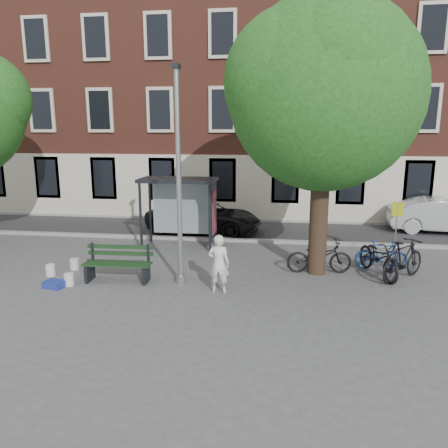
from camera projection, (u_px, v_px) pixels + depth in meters
name	position (u px, v px, depth m)	size (l,w,h in m)	color
ground	(181.00, 283.00, 12.80)	(90.00, 90.00, 0.00)	#4C4C4F
road	(217.00, 229.00, 19.58)	(40.00, 4.00, 0.01)	#28282B
curb_near	(209.00, 239.00, 17.63)	(40.00, 0.25, 0.12)	gray
curb_far	(223.00, 219.00, 21.50)	(40.00, 0.25, 0.12)	gray
building_row	(233.00, 81.00, 23.88)	(30.00, 8.00, 14.00)	brown
lamppost	(179.00, 189.00, 12.21)	(0.28, 0.35, 6.11)	#9EA0A3
tree_right	(326.00, 86.00, 12.41)	(5.76, 5.60, 8.20)	black
bus_shelter	(189.00, 197.00, 16.44)	(2.85, 1.45, 2.62)	#1E2328
painter	(219.00, 264.00, 11.95)	(0.60, 0.39, 1.64)	silver
bench	(118.00, 265.00, 12.92)	(2.03, 0.74, 1.03)	#1E2328
bike_a	(319.00, 256.00, 13.63)	(0.70, 2.00, 1.05)	black
bike_b	(381.00, 255.00, 13.95)	(0.46, 1.63, 0.98)	navy
bike_c	(379.00, 257.00, 13.33)	(0.79, 2.26, 1.19)	black
bike_d	(403.00, 260.00, 12.97)	(0.58, 2.07, 1.24)	black
car_dark	(204.00, 217.00, 18.91)	(2.27, 4.91, 1.37)	black
car_silver	(443.00, 216.00, 18.87)	(1.57, 4.51, 1.49)	#B6BABE
blue_crate	(54.00, 284.00, 12.42)	(0.55, 0.40, 0.20)	navy
bucket_a	(74.00, 264.00, 14.00)	(0.28, 0.28, 0.36)	silver
bucket_b	(69.00, 280.00, 12.57)	(0.28, 0.28, 0.36)	silver
bucket_c	(51.00, 270.00, 13.40)	(0.28, 0.28, 0.36)	silver
notice_sign	(397.00, 219.00, 14.43)	(0.35, 0.13, 2.06)	#9EA0A3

